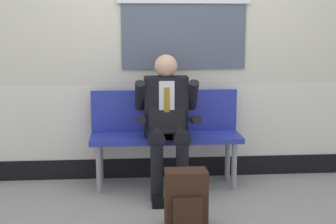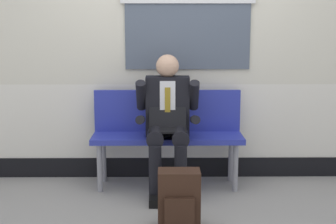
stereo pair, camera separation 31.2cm
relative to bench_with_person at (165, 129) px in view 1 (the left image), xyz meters
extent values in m
plane|color=gray|center=(0.01, -0.38, -0.54)|extent=(18.00, 18.00, 0.00)
cube|color=silver|center=(0.01, 0.28, 0.03)|extent=(5.77, 0.12, 0.74)
cube|color=black|center=(0.01, 0.28, -0.44)|extent=(5.77, 0.14, 0.20)
cube|color=#4C5666|center=(0.20, 0.21, 1.20)|extent=(1.20, 0.02, 1.30)
cube|color=silver|center=(0.20, 0.20, 1.20)|extent=(1.28, 0.03, 0.06)
cube|color=#28339E|center=(0.00, -0.07, -0.07)|extent=(1.40, 0.42, 0.05)
cube|color=#28339E|center=(0.00, 0.11, 0.15)|extent=(1.40, 0.04, 0.40)
cylinder|color=gray|center=(-0.62, -0.22, -0.32)|extent=(0.05, 0.05, 0.45)
cylinder|color=gray|center=(-0.62, 0.08, -0.32)|extent=(0.05, 0.05, 0.45)
cylinder|color=gray|center=(0.62, -0.22, -0.32)|extent=(0.05, 0.05, 0.45)
cylinder|color=gray|center=(0.62, 0.08, -0.32)|extent=(0.05, 0.05, 0.45)
cylinder|color=black|center=(-0.11, -0.28, 0.00)|extent=(0.15, 0.40, 0.15)
cylinder|color=black|center=(-0.11, -0.47, -0.29)|extent=(0.11, 0.11, 0.50)
cube|color=black|center=(-0.11, -0.53, -0.51)|extent=(0.10, 0.26, 0.07)
cylinder|color=black|center=(0.11, -0.28, 0.00)|extent=(0.15, 0.40, 0.15)
cylinder|color=black|center=(0.11, -0.47, -0.29)|extent=(0.11, 0.11, 0.50)
cube|color=black|center=(0.11, -0.53, -0.51)|extent=(0.10, 0.26, 0.07)
cube|color=black|center=(0.00, -0.07, 0.23)|extent=(0.40, 0.18, 0.55)
cube|color=silver|center=(0.00, -0.17, 0.28)|extent=(0.14, 0.01, 0.39)
cube|color=olive|center=(0.00, -0.17, 0.25)|extent=(0.05, 0.01, 0.33)
sphere|color=tan|center=(0.00, -0.07, 0.60)|extent=(0.21, 0.21, 0.21)
cylinder|color=black|center=(-0.24, -0.14, 0.34)|extent=(0.09, 0.25, 0.30)
cylinder|color=black|center=(-0.24, -0.31, 0.15)|extent=(0.08, 0.27, 0.12)
cylinder|color=black|center=(0.24, -0.14, 0.34)|extent=(0.09, 0.25, 0.30)
cylinder|color=black|center=(0.24, -0.31, 0.15)|extent=(0.08, 0.27, 0.12)
cube|color=black|center=(0.00, -0.31, 0.06)|extent=(0.33, 0.22, 0.02)
cube|color=black|center=(0.00, -0.18, 0.17)|extent=(0.33, 0.08, 0.21)
cube|color=#331E14|center=(0.08, -1.00, -0.32)|extent=(0.32, 0.19, 0.44)
cube|color=#331E14|center=(0.08, -1.12, -0.39)|extent=(0.22, 0.04, 0.22)
camera|label=1|loc=(-0.35, -4.53, 0.97)|focal=52.53mm
camera|label=2|loc=(-0.04, -4.54, 0.97)|focal=52.53mm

